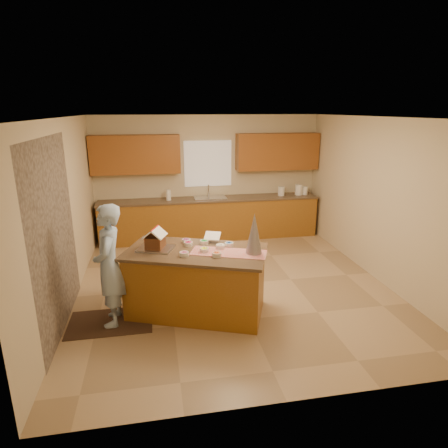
{
  "coord_description": "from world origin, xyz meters",
  "views": [
    {
      "loc": [
        -1.2,
        -5.76,
        2.82
      ],
      "look_at": [
        -0.1,
        0.2,
        1.0
      ],
      "focal_mm": 30.83,
      "sensor_mm": 36.0,
      "label": 1
    }
  ],
  "objects_px": {
    "boy": "(109,266)",
    "tinsel_tree": "(254,233)",
    "island_base": "(196,283)",
    "gingerbread_house": "(155,240)"
  },
  "relations": [
    {
      "from": "boy",
      "to": "tinsel_tree",
      "type": "bearing_deg",
      "value": 86.82
    },
    {
      "from": "tinsel_tree",
      "to": "boy",
      "type": "relative_size",
      "value": 0.34
    },
    {
      "from": "tinsel_tree",
      "to": "boy",
      "type": "height_order",
      "value": "boy"
    },
    {
      "from": "boy",
      "to": "gingerbread_house",
      "type": "xyz_separation_m",
      "value": [
        0.61,
        0.24,
        0.23
      ]
    },
    {
      "from": "island_base",
      "to": "tinsel_tree",
      "type": "xyz_separation_m",
      "value": [
        0.76,
        -0.24,
        0.77
      ]
    },
    {
      "from": "island_base",
      "to": "boy",
      "type": "relative_size",
      "value": 1.11
    },
    {
      "from": "island_base",
      "to": "tinsel_tree",
      "type": "height_order",
      "value": "tinsel_tree"
    },
    {
      "from": "island_base",
      "to": "boy",
      "type": "height_order",
      "value": "boy"
    },
    {
      "from": "tinsel_tree",
      "to": "gingerbread_house",
      "type": "bearing_deg",
      "value": 163.44
    },
    {
      "from": "island_base",
      "to": "tinsel_tree",
      "type": "bearing_deg",
      "value": 3.67
    }
  ]
}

